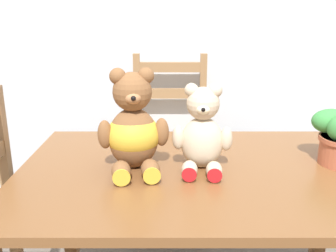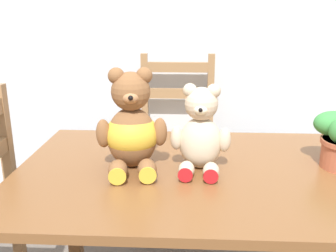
{
  "view_description": "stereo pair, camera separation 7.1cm",
  "coord_description": "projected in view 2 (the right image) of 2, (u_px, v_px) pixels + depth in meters",
  "views": [
    {
      "loc": [
        -0.13,
        -0.81,
        1.24
      ],
      "look_at": [
        -0.13,
        0.46,
        0.86
      ],
      "focal_mm": 40.0,
      "sensor_mm": 36.0,
      "label": 1
    },
    {
      "loc": [
        -0.06,
        -0.81,
        1.24
      ],
      "look_at": [
        -0.13,
        0.46,
        0.86
      ],
      "focal_mm": 40.0,
      "sensor_mm": 36.0,
      "label": 2
    }
  ],
  "objects": [
    {
      "name": "teddy_bear_left",
      "position": [
        132.0,
        129.0,
        1.32
      ],
      "size": [
        0.25,
        0.27,
        0.36
      ],
      "rotation": [
        0.0,
        0.0,
        3.28
      ],
      "color": "brown",
      "rests_on": "dining_table"
    },
    {
      "name": "wooden_chair_behind",
      "position": [
        176.0,
        144.0,
        2.26
      ],
      "size": [
        0.45,
        0.44,
        1.01
      ],
      "rotation": [
        0.0,
        0.0,
        3.14
      ],
      "color": "#997047",
      "rests_on": "ground_plane"
    },
    {
      "name": "dining_table",
      "position": [
        203.0,
        192.0,
        1.37
      ],
      "size": [
        1.35,
        0.88,
        0.71
      ],
      "color": "brown",
      "rests_on": "ground_plane"
    },
    {
      "name": "teddy_bear_right",
      "position": [
        201.0,
        133.0,
        1.31
      ],
      "size": [
        0.22,
        0.22,
        0.31
      ],
      "rotation": [
        0.0,
        0.0,
        3.07
      ],
      "color": "beige",
      "rests_on": "dining_table"
    },
    {
      "name": "wall_back",
      "position": [
        199.0,
        4.0,
        2.26
      ],
      "size": [
        8.0,
        0.04,
        2.6
      ],
      "primitive_type": "cube",
      "color": "silver",
      "rests_on": "ground_plane"
    }
  ]
}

